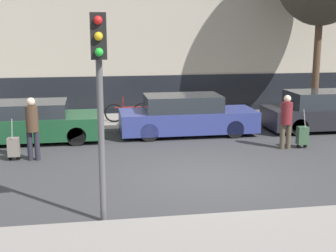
# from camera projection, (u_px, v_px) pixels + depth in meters

# --- Properties ---
(ground_plane) EXTENTS (80.00, 80.00, 0.00)m
(ground_plane) POSITION_uv_depth(u_px,v_px,m) (205.00, 178.00, 11.56)
(ground_plane) COLOR #38383A
(sidewalk_near) EXTENTS (28.00, 2.50, 0.12)m
(sidewalk_near) POSITION_uv_depth(u_px,v_px,m) (258.00, 243.00, 7.93)
(sidewalk_near) COLOR gray
(sidewalk_near) RESTS_ON ground_plane
(sidewalk_far) EXTENTS (28.00, 3.00, 0.12)m
(sidewalk_far) POSITION_uv_depth(u_px,v_px,m) (162.00, 120.00, 18.30)
(sidewalk_far) COLOR gray
(sidewalk_far) RESTS_ON ground_plane
(building_facade) EXTENTS (28.00, 2.50, 9.38)m
(building_facade) POSITION_uv_depth(u_px,v_px,m) (150.00, 3.00, 20.64)
(building_facade) COLOR #A89E8C
(building_facade) RESTS_ON ground_plane
(parked_car_0) EXTENTS (4.23, 1.91, 1.29)m
(parked_car_0) POSITION_uv_depth(u_px,v_px,m) (34.00, 122.00, 15.16)
(parked_car_0) COLOR #194728
(parked_car_0) RESTS_ON ground_plane
(parked_car_1) EXTENTS (4.65, 1.74, 1.38)m
(parked_car_1) POSITION_uv_depth(u_px,v_px,m) (186.00, 116.00, 16.05)
(parked_car_1) COLOR navy
(parked_car_1) RESTS_ON ground_plane
(parked_car_2) EXTENTS (4.39, 1.71, 1.41)m
(parked_car_2) POSITION_uv_depth(u_px,v_px,m) (325.00, 112.00, 16.78)
(parked_car_2) COLOR black
(parked_car_2) RESTS_ON ground_plane
(pedestrian_left) EXTENTS (0.35, 0.34, 1.77)m
(pedestrian_left) POSITION_uv_depth(u_px,v_px,m) (32.00, 125.00, 12.87)
(pedestrian_left) COLOR #23232D
(pedestrian_left) RESTS_ON ground_plane
(trolley_left) EXTENTS (0.34, 0.29, 1.18)m
(trolley_left) POSITION_uv_depth(u_px,v_px,m) (14.00, 147.00, 12.98)
(trolley_left) COLOR slate
(trolley_left) RESTS_ON ground_plane
(pedestrian_right) EXTENTS (0.35, 0.34, 1.66)m
(pedestrian_right) POSITION_uv_depth(u_px,v_px,m) (286.00, 119.00, 14.10)
(pedestrian_right) COLOR #4C4233
(pedestrian_right) RESTS_ON ground_plane
(trolley_right) EXTENTS (0.34, 0.29, 1.21)m
(trolley_right) POSITION_uv_depth(u_px,v_px,m) (302.00, 136.00, 14.31)
(trolley_right) COLOR #335138
(trolley_right) RESTS_ON ground_plane
(traffic_light) EXTENTS (0.28, 0.47, 3.90)m
(traffic_light) POSITION_uv_depth(u_px,v_px,m) (100.00, 77.00, 8.30)
(traffic_light) COLOR #515154
(traffic_light) RESTS_ON ground_plane
(parked_bicycle) EXTENTS (1.77, 0.06, 0.96)m
(parked_bicycle) POSITION_uv_depth(u_px,v_px,m) (128.00, 112.00, 17.65)
(parked_bicycle) COLOR black
(parked_bicycle) RESTS_ON sidewalk_far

